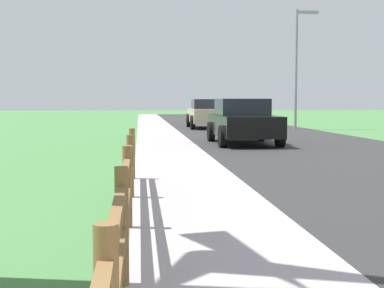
{
  "coord_description": "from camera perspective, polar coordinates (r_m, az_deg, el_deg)",
  "views": [
    {
      "loc": [
        -1.88,
        -0.34,
        1.48
      ],
      "look_at": [
        -0.83,
        10.73,
        0.61
      ],
      "focal_mm": 51.94,
      "sensor_mm": 36.0,
      "label": 1
    }
  ],
  "objects": [
    {
      "name": "rail_fence",
      "position": [
        5.48,
        -6.89,
        -5.24
      ],
      "size": [
        0.11,
        10.31,
        0.96
      ],
      "color": "brown",
      "rests_on": "ground"
    },
    {
      "name": "curb_concrete",
      "position": [
        27.4,
        -7.74,
        1.35
      ],
      "size": [
        6.0,
        66.0,
        0.01
      ],
      "primitive_type": "cube",
      "color": "#AA9EA6",
      "rests_on": "ground"
    },
    {
      "name": "road_asphalt",
      "position": [
        27.9,
        5.72,
        1.42
      ],
      "size": [
        7.0,
        66.0,
        0.01
      ],
      "primitive_type": "cube",
      "color": "#2E2E2E",
      "rests_on": "ground"
    },
    {
      "name": "grass_verge",
      "position": [
        27.51,
        -10.87,
        1.33
      ],
      "size": [
        5.0,
        66.0,
        0.0
      ],
      "primitive_type": "cube",
      "color": "#457C42",
      "rests_on": "ground"
    },
    {
      "name": "ground_plane",
      "position": [
        25.45,
        -1.16,
        1.14
      ],
      "size": [
        120.0,
        120.0,
        0.0
      ],
      "primitive_type": "plane",
      "color": "#457C42"
    },
    {
      "name": "parked_car_beige",
      "position": [
        29.88,
        1.71,
        3.14
      ],
      "size": [
        2.21,
        4.57,
        1.56
      ],
      "color": "#C6B793",
      "rests_on": "ground"
    },
    {
      "name": "street_lamp",
      "position": [
        29.15,
        10.87,
        8.66
      ],
      "size": [
        1.17,
        0.2,
        6.11
      ],
      "color": "gray",
      "rests_on": "ground"
    },
    {
      "name": "parked_suv_black",
      "position": [
        19.04,
        5.25,
        2.32
      ],
      "size": [
        2.09,
        4.41,
        1.54
      ],
      "color": "black",
      "rests_on": "ground"
    }
  ]
}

